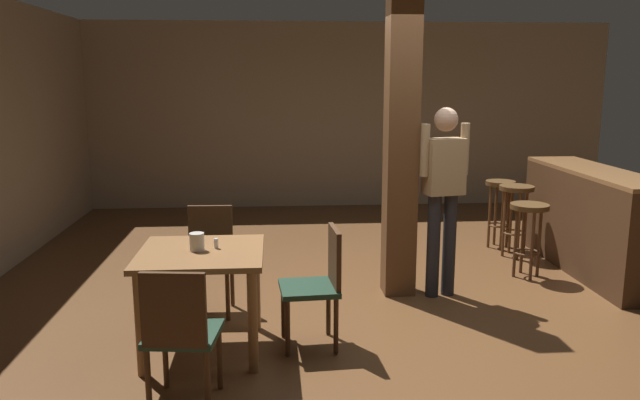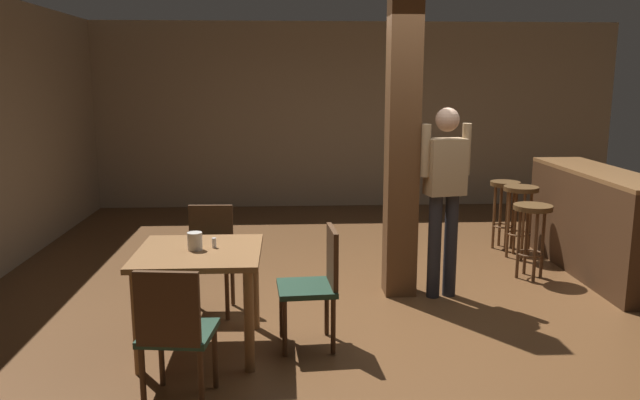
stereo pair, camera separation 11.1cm
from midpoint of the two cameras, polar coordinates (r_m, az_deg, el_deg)
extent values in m
plane|color=brown|center=(5.59, 8.89, -9.69)|extent=(10.80, 10.80, 0.00)
cube|color=gray|center=(9.69, 3.65, 7.71)|extent=(8.00, 0.10, 2.80)
cube|color=brown|center=(5.64, 8.09, 5.17)|extent=(0.28, 0.28, 2.80)
cube|color=brown|center=(4.57, -10.32, -4.76)|extent=(0.88, 0.88, 0.04)
cylinder|color=brown|center=(5.00, -5.37, -7.76)|extent=(0.07, 0.07, 0.72)
cylinder|color=brown|center=(5.09, -13.85, -7.72)|extent=(0.07, 0.07, 0.72)
cylinder|color=brown|center=(4.31, -5.76, -10.97)|extent=(0.07, 0.07, 0.72)
cylinder|color=brown|center=(4.41, -15.66, -10.82)|extent=(0.07, 0.07, 0.72)
cube|color=#1E3828|center=(3.96, -12.00, -11.79)|extent=(0.47, 0.47, 0.04)
cube|color=#422816|center=(3.70, -12.94, -9.72)|extent=(0.38, 0.08, 0.45)
cylinder|color=#422816|center=(4.25, -13.56, -13.53)|extent=(0.04, 0.04, 0.43)
cylinder|color=#422816|center=(4.16, -8.81, -13.87)|extent=(0.04, 0.04, 0.43)
cylinder|color=#422816|center=(3.95, -15.10, -15.59)|extent=(0.04, 0.04, 0.43)
cylinder|color=#422816|center=(3.86, -9.97, -16.04)|extent=(0.04, 0.04, 0.43)
cube|color=#1E3828|center=(4.64, -0.56, -8.07)|extent=(0.45, 0.45, 0.04)
cube|color=#422816|center=(4.59, 1.83, -5.32)|extent=(0.06, 0.38, 0.45)
cylinder|color=#422816|center=(4.54, -2.54, -11.56)|extent=(0.04, 0.04, 0.43)
cylinder|color=#422816|center=(4.86, -2.87, -9.98)|extent=(0.04, 0.04, 0.43)
cylinder|color=#422816|center=(4.58, 1.92, -11.35)|extent=(0.04, 0.04, 0.43)
cylinder|color=#422816|center=(4.90, 1.28, -9.80)|extent=(0.04, 0.04, 0.43)
cube|color=#1E3828|center=(5.34, -9.58, -5.61)|extent=(0.44, 0.44, 0.04)
cube|color=#422816|center=(5.47, -9.35, -2.77)|extent=(0.38, 0.05, 0.45)
cylinder|color=#422816|center=(5.22, -7.88, -8.55)|extent=(0.04, 0.04, 0.43)
cylinder|color=#422816|center=(5.28, -11.70, -8.47)|extent=(0.04, 0.04, 0.43)
cylinder|color=#422816|center=(5.55, -7.43, -7.34)|extent=(0.04, 0.04, 0.43)
cylinder|color=#422816|center=(5.61, -11.02, -7.27)|extent=(0.04, 0.04, 0.43)
cylinder|color=beige|center=(4.55, -10.69, -3.72)|extent=(0.11, 0.11, 0.13)
cylinder|color=silver|center=(4.59, -8.97, -3.89)|extent=(0.03, 0.03, 0.07)
cube|color=tan|center=(5.64, 11.97, 2.99)|extent=(0.37, 0.27, 0.50)
sphere|color=tan|center=(5.60, 12.14, 7.20)|extent=(0.25, 0.25, 0.21)
cylinder|color=#232328|center=(5.82, 12.38, -4.08)|extent=(0.14, 0.14, 0.95)
cylinder|color=#232328|center=(5.75, 10.96, -4.21)|extent=(0.14, 0.14, 0.95)
cylinder|color=tan|center=(5.71, 13.76, 4.53)|extent=(0.10, 0.10, 0.46)
cylinder|color=tan|center=(5.53, 10.23, 4.47)|extent=(0.10, 0.10, 0.46)
cube|color=brown|center=(6.86, 24.89, 2.27)|extent=(0.56, 2.18, 0.04)
cube|color=#422816|center=(6.91, 23.79, -2.07)|extent=(0.36, 2.18, 1.02)
cylinder|color=#4C3319|center=(6.49, 19.36, -0.65)|extent=(0.38, 0.38, 0.05)
torus|color=#4C301C|center=(6.59, 19.10, -4.64)|extent=(0.26, 0.26, 0.02)
cylinder|color=#4C301C|center=(6.68, 18.76, -3.57)|extent=(0.03, 0.03, 0.70)
cylinder|color=#4C301C|center=(6.46, 19.56, -4.11)|extent=(0.03, 0.03, 0.70)
cylinder|color=#4C301C|center=(6.62, 20.14, -3.80)|extent=(0.03, 0.03, 0.70)
cylinder|color=#4C301C|center=(6.52, 18.16, -3.87)|extent=(0.03, 0.03, 0.70)
cylinder|color=#4C3319|center=(7.20, 18.34, 0.98)|extent=(0.38, 0.38, 0.05)
torus|color=brown|center=(7.30, 18.10, -2.92)|extent=(0.26, 0.26, 0.02)
cylinder|color=brown|center=(7.39, 17.81, -1.91)|extent=(0.03, 0.03, 0.75)
cylinder|color=brown|center=(7.16, 18.50, -2.35)|extent=(0.03, 0.03, 0.75)
cylinder|color=brown|center=(7.32, 19.04, -2.10)|extent=(0.03, 0.03, 0.75)
cylinder|color=brown|center=(7.23, 17.25, -2.15)|extent=(0.03, 0.03, 0.75)
cylinder|color=#4C3319|center=(7.53, 16.99, 1.44)|extent=(0.34, 0.34, 0.05)
torus|color=brown|center=(7.63, 16.78, -2.27)|extent=(0.24, 0.24, 0.02)
cylinder|color=brown|center=(7.71, 16.55, -1.34)|extent=(0.03, 0.03, 0.75)
cylinder|color=brown|center=(7.50, 17.11, -1.70)|extent=(0.03, 0.03, 0.75)
cylinder|color=brown|center=(7.64, 17.61, -1.50)|extent=(0.03, 0.03, 0.75)
cylinder|color=brown|center=(7.57, 16.03, -1.53)|extent=(0.03, 0.03, 0.75)
camera|label=1|loc=(0.06, -89.40, 0.12)|focal=35.00mm
camera|label=2|loc=(0.06, 90.60, -0.12)|focal=35.00mm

